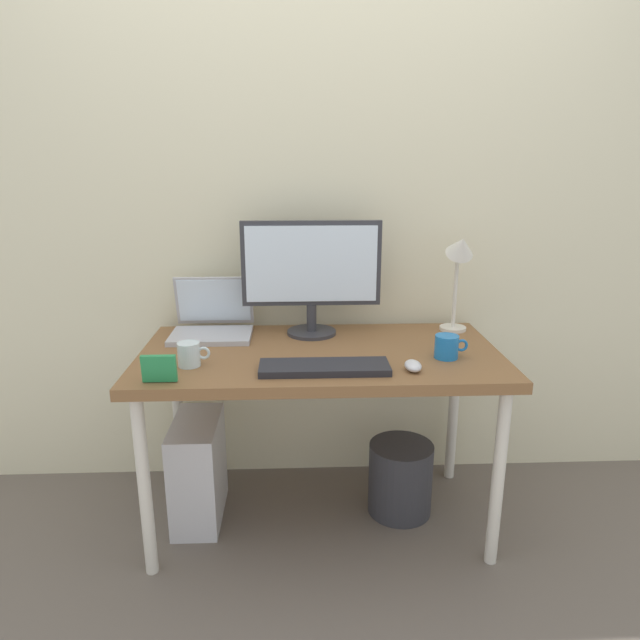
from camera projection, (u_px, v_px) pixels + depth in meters
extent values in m
plane|color=#665B51|center=(320.00, 517.00, 2.29)|extent=(6.00, 6.00, 0.00)
cube|color=beige|center=(316.00, 187.00, 2.32)|extent=(4.40, 0.04, 2.60)
cube|color=brown|center=(320.00, 356.00, 2.10)|extent=(1.34, 0.69, 0.04)
cylinder|color=silver|center=(144.00, 487.00, 1.90)|extent=(0.04, 0.04, 0.68)
cylinder|color=silver|center=(498.00, 478.00, 1.95)|extent=(0.04, 0.04, 0.68)
cylinder|color=silver|center=(178.00, 414.00, 2.45)|extent=(0.04, 0.04, 0.68)
cylinder|color=silver|center=(453.00, 409.00, 2.50)|extent=(0.04, 0.04, 0.68)
cylinder|color=#333338|center=(312.00, 332.00, 2.30)|extent=(0.20, 0.20, 0.01)
cylinder|color=#333338|center=(312.00, 318.00, 2.28)|extent=(0.04, 0.04, 0.11)
cube|color=#333338|center=(311.00, 263.00, 2.22)|extent=(0.55, 0.03, 0.34)
cube|color=white|center=(311.00, 264.00, 2.20)|extent=(0.52, 0.01, 0.30)
cube|color=#B2B2B7|center=(211.00, 336.00, 2.24)|extent=(0.32, 0.22, 0.02)
cube|color=#B2B2B7|center=(214.00, 300.00, 2.34)|extent=(0.32, 0.06, 0.21)
cube|color=white|center=(214.00, 300.00, 2.33)|extent=(0.30, 0.04, 0.18)
cylinder|color=silver|center=(453.00, 328.00, 2.35)|extent=(0.11, 0.11, 0.01)
cylinder|color=silver|center=(455.00, 290.00, 2.31)|extent=(0.02, 0.02, 0.31)
cone|color=silver|center=(461.00, 246.00, 2.22)|extent=(0.11, 0.14, 0.13)
cube|color=#232328|center=(324.00, 367.00, 1.89)|extent=(0.44, 0.14, 0.02)
ellipsoid|color=silver|center=(413.00, 366.00, 1.89)|extent=(0.06, 0.09, 0.03)
cylinder|color=#1E72BF|center=(446.00, 347.00, 2.01)|extent=(0.09, 0.09, 0.08)
torus|color=#1E72BF|center=(462.00, 345.00, 2.01)|extent=(0.05, 0.01, 0.05)
cylinder|color=silver|center=(189.00, 354.00, 1.93)|extent=(0.08, 0.08, 0.08)
torus|color=silver|center=(204.00, 353.00, 1.93)|extent=(0.05, 0.01, 0.05)
cube|color=#268C4C|center=(159.00, 368.00, 1.78)|extent=(0.11, 0.02, 0.09)
cube|color=silver|center=(198.00, 470.00, 2.25)|extent=(0.18, 0.36, 0.42)
cylinder|color=#333338|center=(400.00, 478.00, 2.30)|extent=(0.26, 0.26, 0.30)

